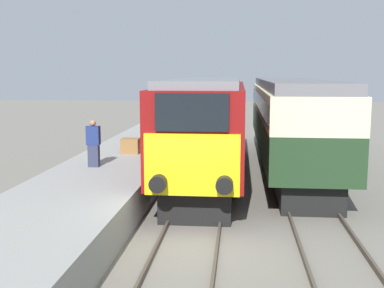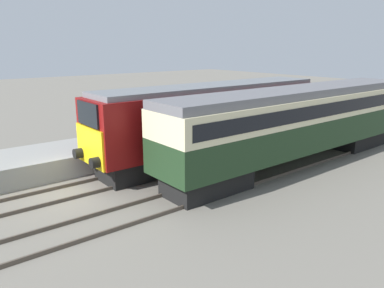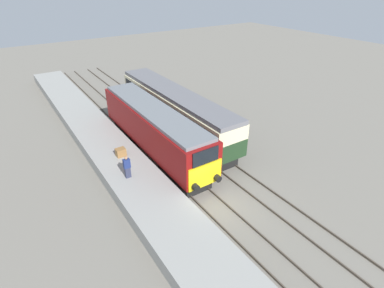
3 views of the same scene
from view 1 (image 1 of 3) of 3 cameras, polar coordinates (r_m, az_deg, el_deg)
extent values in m
plane|color=slate|center=(12.34, -0.27, -11.28)|extent=(120.00, 120.00, 0.00)
cube|color=gray|center=(20.40, -7.21, -1.98)|extent=(3.50, 50.00, 1.00)
cube|color=#4C4238|center=(17.16, -0.94, -5.36)|extent=(0.07, 60.00, 0.14)
cube|color=#4C4238|center=(17.06, 3.87, -5.47)|extent=(0.07, 60.00, 0.14)
cube|color=#4C4238|center=(17.12, 10.49, -5.54)|extent=(0.07, 60.00, 0.14)
cube|color=#4C4238|center=(17.30, 15.25, -5.55)|extent=(0.07, 60.00, 0.14)
cube|color=black|center=(15.14, 0.93, -5.56)|extent=(2.03, 4.00, 1.00)
cube|color=black|center=(23.63, 2.66, -0.49)|extent=(2.03, 4.00, 1.00)
cube|color=maroon|center=(19.10, 2.01, 2.99)|extent=(2.70, 13.67, 2.71)
cube|color=yellow|center=(12.39, -0.02, -2.50)|extent=(2.48, 0.10, 1.62)
cube|color=black|center=(12.21, -0.02, 3.76)|extent=(1.89, 0.10, 0.97)
cube|color=slate|center=(19.02, 2.04, 7.41)|extent=(2.38, 13.12, 0.24)
cylinder|color=black|center=(12.39, -4.04, -4.70)|extent=(0.44, 0.35, 0.44)
cylinder|color=black|center=(12.23, 3.87, -4.88)|extent=(0.44, 0.35, 0.44)
cube|color=black|center=(16.18, 13.35, -4.97)|extent=(1.89, 3.60, 0.95)
cube|color=black|center=(27.71, 10.14, 0.65)|extent=(1.89, 3.60, 0.95)
cube|color=#1E381E|center=(21.75, 11.41, 1.68)|extent=(2.70, 16.17, 1.44)
cube|color=beige|center=(21.64, 11.51, 5.05)|extent=(2.71, 16.17, 1.13)
cube|color=black|center=(21.64, 11.51, 5.05)|extent=(2.75, 15.52, 0.62)
cube|color=slate|center=(21.61, 11.57, 7.02)|extent=(2.48, 16.17, 0.36)
cube|color=#2D334C|center=(16.64, -11.56, -1.37)|extent=(0.36, 0.24, 0.76)
cube|color=navy|center=(16.54, -11.63, 1.01)|extent=(0.44, 0.26, 0.63)
sphere|color=#9E704C|center=(16.49, -11.67, 2.46)|extent=(0.21, 0.21, 0.21)
cube|color=olive|center=(19.17, -7.30, -0.23)|extent=(0.70, 0.56, 0.60)
camera|label=2|loc=(14.56, 71.84, 9.33)|focal=35.00mm
camera|label=3|loc=(13.40, -92.28, 39.80)|focal=28.00mm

